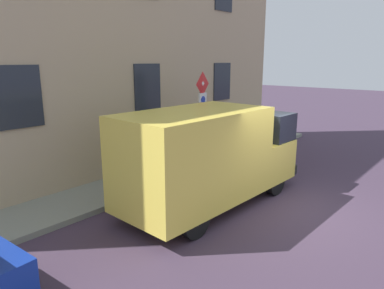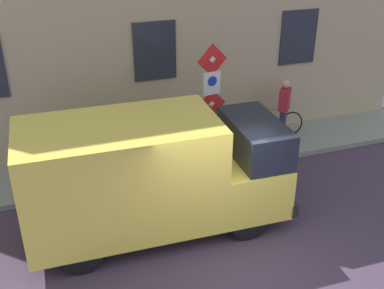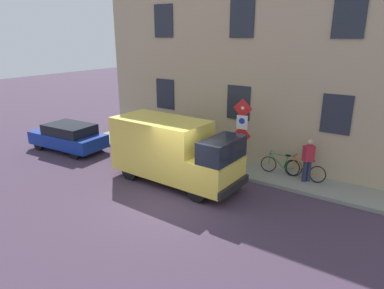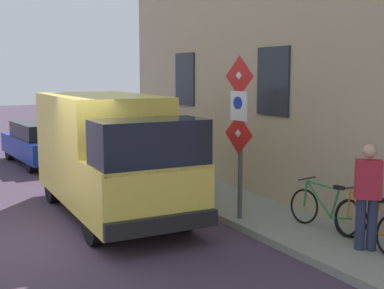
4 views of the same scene
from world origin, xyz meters
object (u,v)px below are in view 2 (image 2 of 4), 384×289
(sign_post_stacked, at_px, (211,93))
(bicycle_orange, at_px, (274,123))
(pedestrian, at_px, (284,107))
(litter_bin, at_px, (127,160))
(delivery_van, at_px, (152,174))
(bicycle_green, at_px, (243,128))

(sign_post_stacked, height_order, bicycle_orange, sign_post_stacked)
(pedestrian, bearing_deg, litter_bin, -131.80)
(sign_post_stacked, relative_size, litter_bin, 3.38)
(delivery_van, relative_size, pedestrian, 3.13)
(delivery_van, height_order, pedestrian, delivery_van)
(delivery_van, bearing_deg, pedestrian, 32.71)
(delivery_van, distance_m, pedestrian, 5.25)
(delivery_van, xyz_separation_m, bicycle_orange, (2.90, -4.35, -0.82))
(litter_bin, bearing_deg, bicycle_green, -76.34)
(pedestrian, bearing_deg, sign_post_stacked, -122.04)
(litter_bin, bearing_deg, pedestrian, -81.90)
(bicycle_green, bearing_deg, litter_bin, 5.26)
(sign_post_stacked, height_order, pedestrian, sign_post_stacked)
(bicycle_green, distance_m, pedestrian, 1.26)
(pedestrian, bearing_deg, bicycle_orange, 165.45)
(bicycle_orange, bearing_deg, litter_bin, 17.20)
(bicycle_orange, distance_m, bicycle_green, 0.97)
(sign_post_stacked, distance_m, delivery_van, 2.87)
(delivery_van, height_order, bicycle_green, delivery_van)
(bicycle_green, xyz_separation_m, pedestrian, (-0.19, -1.11, 0.56))
(sign_post_stacked, relative_size, bicycle_orange, 1.77)
(bicycle_orange, relative_size, litter_bin, 1.91)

